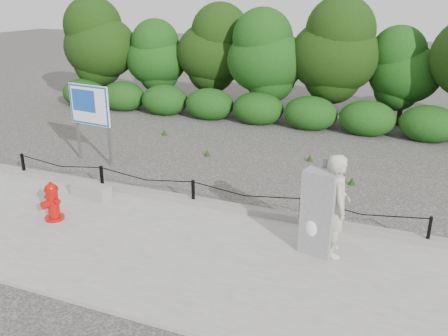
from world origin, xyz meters
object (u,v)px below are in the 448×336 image
(fire_hydrant, at_px, (52,202))
(advertising_sign, at_px, (90,109))
(pedestrian, at_px, (335,207))
(utility_cabinet, at_px, (319,213))
(concrete_block, at_px, (91,191))

(fire_hydrant, relative_size, advertising_sign, 0.38)
(pedestrian, distance_m, utility_cabinet, 0.31)
(pedestrian, relative_size, advertising_sign, 0.85)
(concrete_block, bearing_deg, advertising_sign, 124.83)
(advertising_sign, bearing_deg, fire_hydrant, -58.95)
(fire_hydrant, height_order, pedestrian, pedestrian)
(concrete_block, bearing_deg, pedestrian, -4.66)
(pedestrian, relative_size, utility_cabinet, 1.09)
(fire_hydrant, distance_m, concrete_block, 1.31)
(utility_cabinet, xyz_separation_m, advertising_sign, (-7.09, 2.81, 0.71))
(utility_cabinet, relative_size, advertising_sign, 0.79)
(pedestrian, height_order, utility_cabinet, pedestrian)
(advertising_sign, bearing_deg, concrete_block, -48.11)
(pedestrian, distance_m, concrete_block, 5.86)
(pedestrian, height_order, advertising_sign, advertising_sign)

